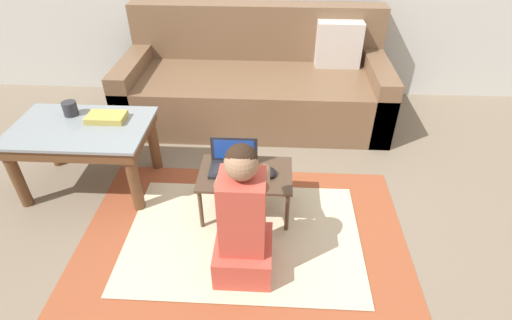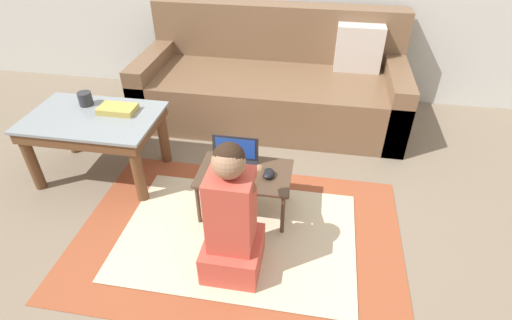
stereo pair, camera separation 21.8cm
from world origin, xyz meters
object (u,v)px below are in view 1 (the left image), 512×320
(coffee_table, at_px, (83,137))
(laptop, at_px, (233,165))
(computer_mouse, at_px, (270,173))
(laptop_desk, at_px, (245,178))
(person_seated, at_px, (243,222))
(couch, at_px, (256,83))
(cup_on_table, at_px, (70,109))
(book_on_table, at_px, (106,117))

(coffee_table, distance_m, laptop, 0.97)
(coffee_table, xyz_separation_m, computer_mouse, (1.17, -0.22, -0.06))
(laptop_desk, distance_m, laptop, 0.10)
(person_seated, bearing_deg, couch, 90.88)
(person_seated, xyz_separation_m, cup_on_table, (-1.15, 0.77, 0.17))
(laptop, relative_size, computer_mouse, 2.94)
(laptop, xyz_separation_m, book_on_table, (-0.81, 0.25, 0.14))
(laptop_desk, xyz_separation_m, book_on_table, (-0.88, 0.29, 0.21))
(cup_on_table, bearing_deg, couch, 38.52)
(couch, relative_size, laptop_desk, 3.89)
(coffee_table, xyz_separation_m, laptop, (0.95, -0.18, -0.05))
(couch, height_order, laptop, couch)
(computer_mouse, relative_size, book_on_table, 0.40)
(laptop, bearing_deg, computer_mouse, -12.06)
(computer_mouse, xyz_separation_m, book_on_table, (-1.02, 0.30, 0.16))
(laptop_desk, height_order, book_on_table, book_on_table)
(coffee_table, bearing_deg, book_on_table, 29.06)
(person_seated, height_order, cup_on_table, person_seated)
(couch, bearing_deg, cup_on_table, -141.48)
(couch, distance_m, coffee_table, 1.45)
(laptop, distance_m, computer_mouse, 0.22)
(laptop, height_order, person_seated, person_seated)
(couch, distance_m, book_on_table, 1.31)
(coffee_table, bearing_deg, computer_mouse, -10.74)
(couch, distance_m, computer_mouse, 1.26)
(person_seated, distance_m, book_on_table, 1.16)
(laptop, bearing_deg, coffee_table, 169.56)
(laptop, bearing_deg, couch, 86.81)
(computer_mouse, bearing_deg, laptop_desk, 175.10)
(laptop, bearing_deg, book_on_table, 162.59)
(laptop, relative_size, book_on_table, 1.17)
(laptop, distance_m, person_seated, 0.47)
(couch, bearing_deg, coffee_table, -134.71)
(laptop_desk, relative_size, computer_mouse, 5.81)
(cup_on_table, bearing_deg, book_on_table, -12.57)
(couch, distance_m, cup_on_table, 1.46)
(couch, relative_size, book_on_table, 8.99)
(laptop_desk, height_order, laptop, laptop)
(computer_mouse, xyz_separation_m, cup_on_table, (-1.27, 0.36, 0.18))
(laptop_desk, distance_m, person_seated, 0.44)
(couch, height_order, coffee_table, couch)
(person_seated, height_order, book_on_table, person_seated)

